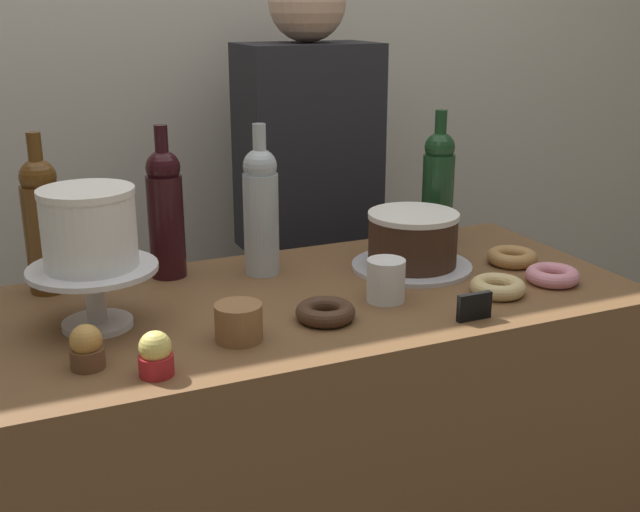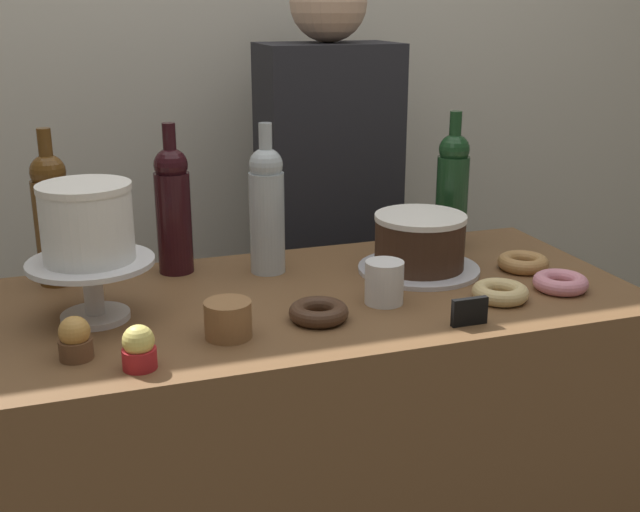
{
  "view_description": "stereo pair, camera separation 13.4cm",
  "coord_description": "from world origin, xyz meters",
  "px_view_note": "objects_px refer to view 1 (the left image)",
  "views": [
    {
      "loc": [
        -0.61,
        -1.38,
        1.5
      ],
      "look_at": [
        0.0,
        0.0,
        1.02
      ],
      "focal_mm": 44.46,
      "sensor_mm": 36.0,
      "label": 1
    },
    {
      "loc": [
        -0.48,
        -1.43,
        1.5
      ],
      "look_at": [
        0.0,
        0.0,
        1.02
      ],
      "focal_mm": 44.46,
      "sensor_mm": 36.0,
      "label": 2
    }
  ],
  "objects_px": {
    "wine_bottle_green": "(438,186)",
    "price_sign_chalkboard": "(474,307)",
    "cake_stand_pedestal": "(94,286)",
    "cupcake_lemon": "(156,355)",
    "wine_bottle_dark_red": "(166,211)",
    "donut_chocolate": "(325,312)",
    "wine_bottle_amber": "(43,223)",
    "donut_maple": "(512,257)",
    "cookie_stack": "(239,322)",
    "barista_figure": "(308,249)",
    "chocolate_round_cake": "(413,238)",
    "coffee_cup_ceramic": "(386,280)",
    "white_layer_cake": "(89,228)",
    "donut_pink": "(553,275)",
    "donut_glazed": "(498,287)",
    "wine_bottle_clear": "(261,209)",
    "cupcake_caramel": "(87,348)"
  },
  "relations": [
    {
      "from": "wine_bottle_amber",
      "to": "barista_figure",
      "type": "bearing_deg",
      "value": 25.0
    },
    {
      "from": "cupcake_lemon",
      "to": "donut_pink",
      "type": "height_order",
      "value": "cupcake_lemon"
    },
    {
      "from": "chocolate_round_cake",
      "to": "donut_maple",
      "type": "bearing_deg",
      "value": -15.79
    },
    {
      "from": "chocolate_round_cake",
      "to": "barista_figure",
      "type": "bearing_deg",
      "value": 93.83
    },
    {
      "from": "donut_glazed",
      "to": "coffee_cup_ceramic",
      "type": "distance_m",
      "value": 0.23
    },
    {
      "from": "wine_bottle_dark_red",
      "to": "wine_bottle_amber",
      "type": "xyz_separation_m",
      "value": [
        -0.25,
        0.01,
        0.0
      ]
    },
    {
      "from": "cookie_stack",
      "to": "donut_pink",
      "type": "bearing_deg",
      "value": 1.37
    },
    {
      "from": "wine_bottle_clear",
      "to": "price_sign_chalkboard",
      "type": "height_order",
      "value": "wine_bottle_clear"
    },
    {
      "from": "cupcake_lemon",
      "to": "price_sign_chalkboard",
      "type": "xyz_separation_m",
      "value": [
        0.59,
        -0.01,
        -0.01
      ]
    },
    {
      "from": "white_layer_cake",
      "to": "donut_glazed",
      "type": "bearing_deg",
      "value": -11.37
    },
    {
      "from": "cupcake_lemon",
      "to": "cookie_stack",
      "type": "relative_size",
      "value": 0.88
    },
    {
      "from": "wine_bottle_amber",
      "to": "donut_maple",
      "type": "relative_size",
      "value": 2.91
    },
    {
      "from": "wine_bottle_green",
      "to": "cupcake_lemon",
      "type": "relative_size",
      "value": 4.38
    },
    {
      "from": "wine_bottle_green",
      "to": "price_sign_chalkboard",
      "type": "xyz_separation_m",
      "value": [
        -0.19,
        -0.45,
        -0.12
      ]
    },
    {
      "from": "chocolate_round_cake",
      "to": "cookie_stack",
      "type": "distance_m",
      "value": 0.52
    },
    {
      "from": "donut_pink",
      "to": "donut_chocolate",
      "type": "xyz_separation_m",
      "value": [
        -0.52,
        0.01,
        0.0
      ]
    },
    {
      "from": "donut_maple",
      "to": "price_sign_chalkboard",
      "type": "relative_size",
      "value": 1.6
    },
    {
      "from": "donut_maple",
      "to": "wine_bottle_green",
      "type": "bearing_deg",
      "value": 109.66
    },
    {
      "from": "cupcake_lemon",
      "to": "wine_bottle_green",
      "type": "bearing_deg",
      "value": 29.19
    },
    {
      "from": "cookie_stack",
      "to": "cupcake_caramel",
      "type": "bearing_deg",
      "value": -178.34
    },
    {
      "from": "donut_glazed",
      "to": "coffee_cup_ceramic",
      "type": "relative_size",
      "value": 1.32
    },
    {
      "from": "wine_bottle_dark_red",
      "to": "cake_stand_pedestal",
      "type": "bearing_deg",
      "value": -129.35
    },
    {
      "from": "donut_glazed",
      "to": "cookie_stack",
      "type": "relative_size",
      "value": 1.33
    },
    {
      "from": "chocolate_round_cake",
      "to": "coffee_cup_ceramic",
      "type": "xyz_separation_m",
      "value": [
        -0.15,
        -0.15,
        -0.03
      ]
    },
    {
      "from": "chocolate_round_cake",
      "to": "wine_bottle_dark_red",
      "type": "distance_m",
      "value": 0.54
    },
    {
      "from": "cupcake_lemon",
      "to": "cupcake_caramel",
      "type": "bearing_deg",
      "value": 143.42
    },
    {
      "from": "price_sign_chalkboard",
      "to": "coffee_cup_ceramic",
      "type": "distance_m",
      "value": 0.19
    },
    {
      "from": "white_layer_cake",
      "to": "coffee_cup_ceramic",
      "type": "height_order",
      "value": "white_layer_cake"
    },
    {
      "from": "cake_stand_pedestal",
      "to": "cupcake_lemon",
      "type": "relative_size",
      "value": 3.11
    },
    {
      "from": "donut_maple",
      "to": "white_layer_cake",
      "type": "bearing_deg",
      "value": 179.75
    },
    {
      "from": "donut_pink",
      "to": "cookie_stack",
      "type": "bearing_deg",
      "value": -178.63
    },
    {
      "from": "wine_bottle_dark_red",
      "to": "donut_chocolate",
      "type": "xyz_separation_m",
      "value": [
        0.21,
        -0.37,
        -0.13
      ]
    },
    {
      "from": "cake_stand_pedestal",
      "to": "chocolate_round_cake",
      "type": "xyz_separation_m",
      "value": [
        0.69,
        0.06,
        -0.01
      ]
    },
    {
      "from": "chocolate_round_cake",
      "to": "cupcake_lemon",
      "type": "xyz_separation_m",
      "value": [
        -0.64,
        -0.3,
        -0.03
      ]
    },
    {
      "from": "cake_stand_pedestal",
      "to": "white_layer_cake",
      "type": "xyz_separation_m",
      "value": [
        -0.0,
        0.0,
        0.11
      ]
    },
    {
      "from": "cupcake_caramel",
      "to": "coffee_cup_ceramic",
      "type": "height_order",
      "value": "coffee_cup_ceramic"
    },
    {
      "from": "chocolate_round_cake",
      "to": "wine_bottle_amber",
      "type": "bearing_deg",
      "value": 166.9
    },
    {
      "from": "cake_stand_pedestal",
      "to": "donut_pink",
      "type": "distance_m",
      "value": 0.93
    },
    {
      "from": "white_layer_cake",
      "to": "cupcake_lemon",
      "type": "distance_m",
      "value": 0.29
    },
    {
      "from": "cupcake_caramel",
      "to": "donut_chocolate",
      "type": "height_order",
      "value": "cupcake_caramel"
    },
    {
      "from": "cookie_stack",
      "to": "coffee_cup_ceramic",
      "type": "xyz_separation_m",
      "value": [
        0.33,
        0.06,
        0.01
      ]
    },
    {
      "from": "wine_bottle_clear",
      "to": "donut_maple",
      "type": "relative_size",
      "value": 2.91
    },
    {
      "from": "barista_figure",
      "to": "cupcake_lemon",
      "type": "bearing_deg",
      "value": -126.78
    },
    {
      "from": "cupcake_lemon",
      "to": "donut_glazed",
      "type": "relative_size",
      "value": 0.66
    },
    {
      "from": "cake_stand_pedestal",
      "to": "chocolate_round_cake",
      "type": "bearing_deg",
      "value": 4.88
    },
    {
      "from": "wine_bottle_dark_red",
      "to": "donut_chocolate",
      "type": "relative_size",
      "value": 2.91
    },
    {
      "from": "cake_stand_pedestal",
      "to": "cupcake_caramel",
      "type": "relative_size",
      "value": 3.11
    },
    {
      "from": "wine_bottle_amber",
      "to": "donut_maple",
      "type": "height_order",
      "value": "wine_bottle_amber"
    },
    {
      "from": "wine_bottle_clear",
      "to": "wine_bottle_amber",
      "type": "bearing_deg",
      "value": 170.88
    },
    {
      "from": "chocolate_round_cake",
      "to": "donut_chocolate",
      "type": "distance_m",
      "value": 0.36
    }
  ]
}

